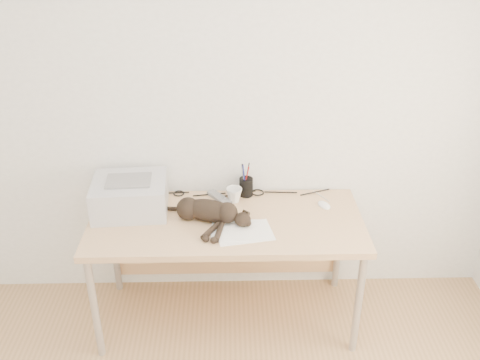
{
  "coord_description": "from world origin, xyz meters",
  "views": [
    {
      "loc": [
        0.02,
        -1.25,
        2.42
      ],
      "look_at": [
        0.08,
        1.34,
        1.03
      ],
      "focal_mm": 40.0,
      "sensor_mm": 36.0,
      "label": 1
    }
  ],
  "objects_px": {
    "pen_cup": "(246,187)",
    "printer": "(130,195)",
    "desk": "(226,231)",
    "mug": "(234,195)",
    "mouse": "(324,204)",
    "cat": "(206,212)"
  },
  "relations": [
    {
      "from": "cat",
      "to": "printer",
      "type": "bearing_deg",
      "value": -177.97
    },
    {
      "from": "pen_cup",
      "to": "mug",
      "type": "bearing_deg",
      "value": -134.65
    },
    {
      "from": "desk",
      "to": "mug",
      "type": "xyz_separation_m",
      "value": [
        0.05,
        0.13,
        0.18
      ]
    },
    {
      "from": "mouse",
      "to": "mug",
      "type": "bearing_deg",
      "value": 148.3
    },
    {
      "from": "printer",
      "to": "cat",
      "type": "bearing_deg",
      "value": -16.08
    },
    {
      "from": "printer",
      "to": "mouse",
      "type": "bearing_deg",
      "value": 0.78
    },
    {
      "from": "pen_cup",
      "to": "mouse",
      "type": "relative_size",
      "value": 2.11
    },
    {
      "from": "printer",
      "to": "mouse",
      "type": "distance_m",
      "value": 1.17
    },
    {
      "from": "cat",
      "to": "pen_cup",
      "type": "relative_size",
      "value": 2.64
    },
    {
      "from": "desk",
      "to": "cat",
      "type": "relative_size",
      "value": 2.76
    },
    {
      "from": "cat",
      "to": "mouse",
      "type": "relative_size",
      "value": 5.55
    },
    {
      "from": "printer",
      "to": "mouse",
      "type": "relative_size",
      "value": 4.35
    },
    {
      "from": "desk",
      "to": "printer",
      "type": "xyz_separation_m",
      "value": [
        -0.57,
        0.04,
        0.23
      ]
    },
    {
      "from": "pen_cup",
      "to": "printer",
      "type": "bearing_deg",
      "value": -166.95
    },
    {
      "from": "printer",
      "to": "pen_cup",
      "type": "bearing_deg",
      "value": 13.05
    },
    {
      "from": "desk",
      "to": "pen_cup",
      "type": "relative_size",
      "value": 7.29
    },
    {
      "from": "printer",
      "to": "mug",
      "type": "bearing_deg",
      "value": 7.74
    },
    {
      "from": "desk",
      "to": "printer",
      "type": "distance_m",
      "value": 0.62
    },
    {
      "from": "pen_cup",
      "to": "mouse",
      "type": "xyz_separation_m",
      "value": [
        0.47,
        -0.15,
        -0.04
      ]
    },
    {
      "from": "cat",
      "to": "mouse",
      "type": "bearing_deg",
      "value": 29.68
    },
    {
      "from": "desk",
      "to": "printer",
      "type": "relative_size",
      "value": 3.52
    },
    {
      "from": "printer",
      "to": "mouse",
      "type": "height_order",
      "value": "printer"
    }
  ]
}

